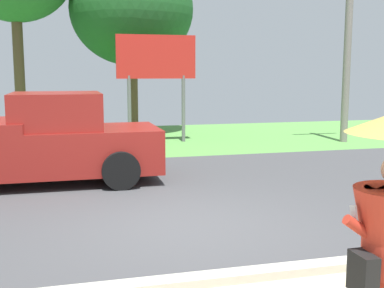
{
  "coord_description": "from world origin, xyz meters",
  "views": [
    {
      "loc": [
        -1.77,
        -6.88,
        2.29
      ],
      "look_at": [
        0.27,
        1.0,
        1.1
      ],
      "focal_mm": 45.77,
      "sensor_mm": 36.0,
      "label": 1
    }
  ],
  "objects_px": {
    "utility_pole": "(348,33)",
    "roadside_billboard": "(156,65)",
    "tree_right_mid": "(132,10)",
    "pickup_truck": "(34,142)"
  },
  "relations": [
    {
      "from": "utility_pole",
      "to": "roadside_billboard",
      "type": "bearing_deg",
      "value": 166.98
    },
    {
      "from": "utility_pole",
      "to": "roadside_billboard",
      "type": "xyz_separation_m",
      "value": [
        -6.07,
        1.4,
        -1.03
      ]
    },
    {
      "from": "roadside_billboard",
      "to": "tree_right_mid",
      "type": "xyz_separation_m",
      "value": [
        -0.39,
        2.85,
        2.07
      ]
    },
    {
      "from": "pickup_truck",
      "to": "tree_right_mid",
      "type": "distance_m",
      "value": 9.52
    },
    {
      "from": "pickup_truck",
      "to": "utility_pole",
      "type": "xyz_separation_m",
      "value": [
        9.64,
        3.9,
        2.71
      ]
    },
    {
      "from": "pickup_truck",
      "to": "roadside_billboard",
      "type": "relative_size",
      "value": 1.49
    },
    {
      "from": "pickup_truck",
      "to": "utility_pole",
      "type": "distance_m",
      "value": 10.74
    },
    {
      "from": "tree_right_mid",
      "to": "pickup_truck",
      "type": "bearing_deg",
      "value": -111.28
    },
    {
      "from": "utility_pole",
      "to": "roadside_billboard",
      "type": "relative_size",
      "value": 1.94
    },
    {
      "from": "pickup_truck",
      "to": "tree_right_mid",
      "type": "bearing_deg",
      "value": 73.94
    }
  ]
}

